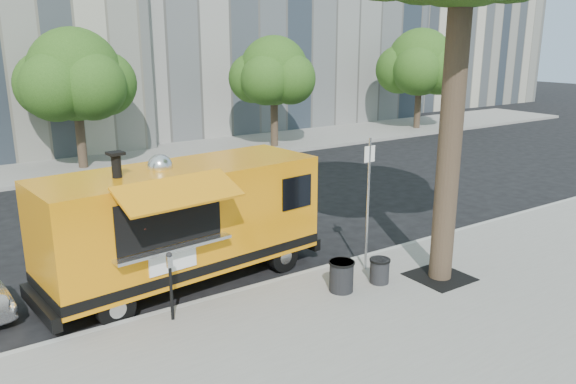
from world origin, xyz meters
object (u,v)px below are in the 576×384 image
(food_truck, at_px, (182,221))
(parking_meter, at_px, (170,278))
(sign_post, at_px, (368,197))
(trash_bin_left, at_px, (380,270))
(far_tree_c, at_px, (274,71))
(far_tree_d, at_px, (420,62))
(far_tree_b, at_px, (75,75))
(trash_bin_right, at_px, (341,275))

(food_truck, bearing_deg, parking_meter, -126.67)
(sign_post, xyz_separation_m, trash_bin_left, (-0.24, -0.72, -1.41))
(far_tree_c, distance_m, far_tree_d, 10.00)
(far_tree_b, bearing_deg, food_truck, -94.73)
(far_tree_c, distance_m, trash_bin_right, 16.73)
(trash_bin_right, bearing_deg, far_tree_d, 39.89)
(sign_post, relative_size, parking_meter, 2.25)
(far_tree_c, bearing_deg, parking_meter, -128.66)
(sign_post, height_order, parking_meter, sign_post)
(far_tree_b, distance_m, trash_bin_right, 15.27)
(far_tree_d, height_order, trash_bin_left, far_tree_d)
(sign_post, relative_size, food_truck, 0.47)
(far_tree_d, relative_size, food_truck, 0.88)
(far_tree_b, height_order, food_truck, far_tree_b)
(parking_meter, xyz_separation_m, trash_bin_right, (3.37, -0.79, -0.49))
(far_tree_d, distance_m, parking_meter, 25.38)
(far_tree_b, bearing_deg, trash_bin_left, -81.24)
(sign_post, bearing_deg, far_tree_b, 100.15)
(sign_post, bearing_deg, trash_bin_right, -153.53)
(trash_bin_left, bearing_deg, parking_meter, 167.95)
(far_tree_b, relative_size, trash_bin_left, 10.31)
(trash_bin_right, bearing_deg, sign_post, 26.47)
(trash_bin_left, bearing_deg, food_truck, 142.51)
(parking_meter, bearing_deg, trash_bin_right, -13.14)
(far_tree_c, bearing_deg, far_tree_b, 178.09)
(food_truck, bearing_deg, sign_post, -33.13)
(far_tree_c, bearing_deg, trash_bin_left, -114.53)
(far_tree_b, height_order, trash_bin_left, far_tree_b)
(far_tree_b, bearing_deg, trash_bin_right, -84.72)
(trash_bin_left, bearing_deg, sign_post, 71.31)
(food_truck, bearing_deg, far_tree_c, 44.43)
(far_tree_c, distance_m, trash_bin_left, 16.45)
(far_tree_d, distance_m, food_truck, 23.64)
(far_tree_d, bearing_deg, trash_bin_left, -138.31)
(far_tree_b, distance_m, far_tree_d, 19.00)
(far_tree_c, relative_size, trash_bin_right, 8.05)
(trash_bin_right, bearing_deg, trash_bin_left, -8.05)
(parking_meter, bearing_deg, sign_post, -2.52)
(sign_post, height_order, food_truck, sign_post)
(sign_post, bearing_deg, trash_bin_left, -108.69)
(far_tree_b, bearing_deg, far_tree_c, -1.91)
(far_tree_d, xyz_separation_m, trash_bin_right, (-17.63, -14.74, -3.40))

